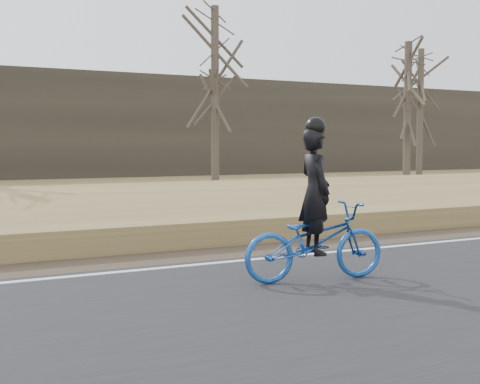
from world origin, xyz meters
name	(u,v)px	position (x,y,z in m)	size (l,w,h in m)	color
ground	(310,261)	(0.00, 0.00, 0.00)	(120.00, 120.00, 0.00)	olive
road	(423,288)	(0.00, -2.50, 0.03)	(120.00, 6.00, 0.06)	black
edge_line	(303,255)	(0.00, 0.20, 0.07)	(120.00, 0.12, 0.01)	silver
shoulder	(272,249)	(0.00, 1.20, 0.02)	(120.00, 1.60, 0.04)	#473A2B
embankment	(199,221)	(0.00, 4.20, 0.22)	(120.00, 5.00, 0.44)	olive
ballast	(138,206)	(0.00, 8.00, 0.23)	(120.00, 3.00, 0.45)	slate
railroad	(138,195)	(0.00, 8.00, 0.53)	(120.00, 2.40, 0.29)	black
treeline_backdrop	(1,124)	(0.00, 30.00, 3.00)	(120.00, 4.00, 6.00)	#383328
cyclist	(315,230)	(-1.01, -1.56, 0.73)	(2.04, 0.98, 2.14)	#17499E
bare_tree_center	(215,97)	(7.27, 18.13, 3.99)	(0.36, 0.36, 7.99)	#4B4237
bare_tree_right	(407,113)	(15.99, 15.31, 3.34)	(0.36, 0.36, 6.69)	#4B4237
bare_tree_far_right	(420,114)	(21.17, 19.93, 3.64)	(0.36, 0.36, 7.29)	#4B4237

